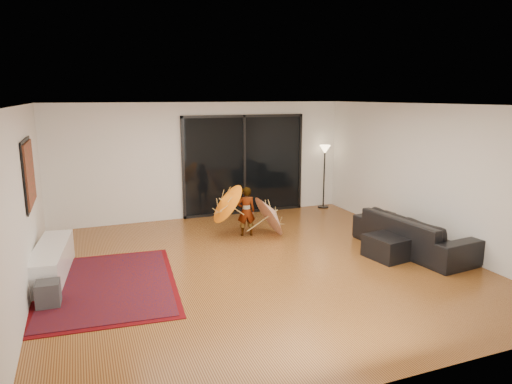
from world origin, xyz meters
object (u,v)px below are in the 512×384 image
ottoman (389,247)px  sofa (413,233)px  media_console (52,261)px  child (246,211)px

ottoman → sofa: bearing=12.3°
media_console → sofa: (6.20, -1.09, 0.09)m
sofa → ottoman: bearing=96.4°
sofa → child: 3.27m
child → sofa: bearing=151.6°
media_console → ottoman: (5.57, -1.23, -0.05)m
media_console → child: child is taller
media_console → ottoman: media_console is taller
media_console → ottoman: bearing=-6.1°
ottoman → child: bearing=131.5°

